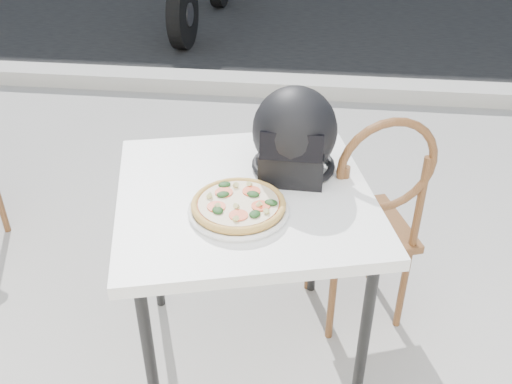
# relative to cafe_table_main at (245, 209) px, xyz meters

# --- Properties ---
(curb) EXTENTS (30.00, 0.25, 0.12)m
(curb) POSITION_rel_cafe_table_main_xyz_m (0.09, 2.74, -0.68)
(curb) COLOR #ACAAA1
(curb) RESTS_ON ground
(cafe_table_main) EXTENTS (1.04, 1.04, 0.81)m
(cafe_table_main) POSITION_rel_cafe_table_main_xyz_m (0.00, 0.00, 0.00)
(cafe_table_main) COLOR white
(cafe_table_main) RESTS_ON ground
(plate) EXTENTS (0.34, 0.34, 0.02)m
(plate) POSITION_rel_cafe_table_main_xyz_m (-0.00, -0.13, 0.08)
(plate) COLOR white
(plate) RESTS_ON cafe_table_main
(pizza) EXTENTS (0.39, 0.39, 0.04)m
(pizza) POSITION_rel_cafe_table_main_xyz_m (-0.00, -0.13, 0.11)
(pizza) COLOR gold
(pizza) RESTS_ON plate
(helmet) EXTENTS (0.31, 0.32, 0.31)m
(helmet) POSITION_rel_cafe_table_main_xyz_m (0.15, 0.16, 0.21)
(helmet) COLOR black
(helmet) RESTS_ON cafe_table_main
(cafe_chair_main) EXTENTS (0.50, 0.50, 1.02)m
(cafe_chair_main) POSITION_rel_cafe_table_main_xyz_m (0.46, 0.27, -0.17)
(cafe_chair_main) COLOR brown
(cafe_chair_main) RESTS_ON ground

